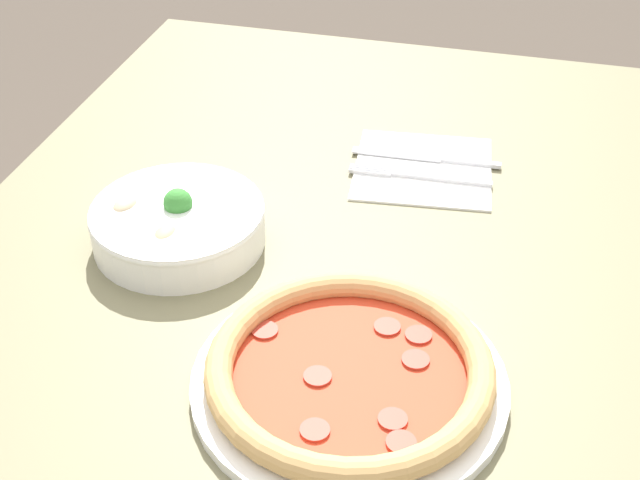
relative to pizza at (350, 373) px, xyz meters
name	(u,v)px	position (x,y,z in m)	size (l,w,h in m)	color
dining_table	(331,366)	(0.13, 0.05, -0.12)	(1.28, 0.89, 0.77)	#706B4C
pizza	(350,373)	(0.00, 0.00, 0.00)	(0.29, 0.29, 0.04)	white
bowl	(178,222)	(0.17, 0.23, 0.01)	(0.19, 0.19, 0.07)	white
napkin	(423,168)	(0.39, 0.00, -0.02)	(0.19, 0.19, 0.00)	white
fork	(421,176)	(0.37, -0.01, -0.01)	(0.02, 0.18, 0.00)	silver
knife	(432,158)	(0.42, -0.01, -0.01)	(0.02, 0.19, 0.01)	silver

